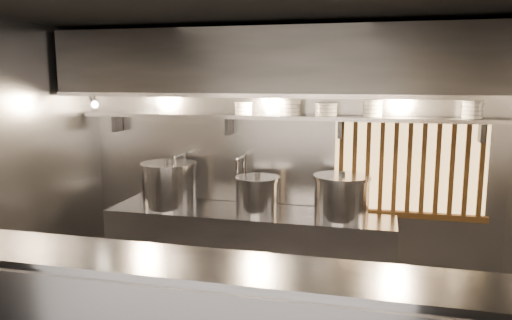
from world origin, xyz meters
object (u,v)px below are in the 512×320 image
at_px(stock_pot_left, 169,185).
at_px(stock_pot_mid, 257,194).
at_px(pendant_bulb, 270,110).
at_px(heat_lamp, 93,99).
at_px(stock_pot_right, 342,197).

height_order(stock_pot_left, stock_pot_mid, stock_pot_left).
height_order(pendant_bulb, stock_pot_left, pendant_bulb).
bearing_deg(heat_lamp, stock_pot_right, 5.72).
height_order(pendant_bulb, stock_pot_mid, pendant_bulb).
bearing_deg(heat_lamp, pendant_bulb, 11.00).
bearing_deg(stock_pot_right, heat_lamp, -174.28).
bearing_deg(stock_pot_right, pendant_bulb, 172.91).
xyz_separation_m(pendant_bulb, stock_pot_right, (0.76, -0.09, -0.84)).
height_order(heat_lamp, stock_pot_right, heat_lamp).
bearing_deg(pendant_bulb, stock_pot_left, -174.85).
bearing_deg(stock_pot_left, pendant_bulb, 5.15).
xyz_separation_m(stock_pot_mid, stock_pot_right, (0.87, -0.02, 0.03)).
bearing_deg(stock_pot_right, stock_pot_left, -179.88).
bearing_deg(pendant_bulb, stock_pot_mid, -146.34).
height_order(heat_lamp, pendant_bulb, heat_lamp).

